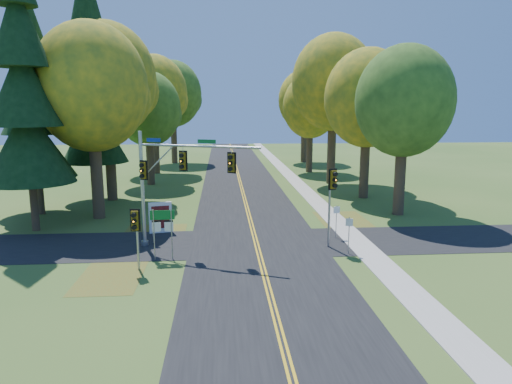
{
  "coord_description": "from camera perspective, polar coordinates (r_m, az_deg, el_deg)",
  "views": [
    {
      "loc": [
        -2.05,
        -24.66,
        8.1
      ],
      "look_at": [
        -0.03,
        1.76,
        3.2
      ],
      "focal_mm": 32.0,
      "sensor_mm": 36.0,
      "label": 1
    }
  ],
  "objects": [
    {
      "name": "reg_sign_w",
      "position": [
        28.16,
        -12.81,
        -3.46
      ],
      "size": [
        0.4,
        0.08,
        2.11
      ],
      "rotation": [
        0.0,
        0.0,
        -0.09
      ],
      "color": "gray",
      "rests_on": "ground"
    },
    {
      "name": "tree_w_b",
      "position": [
        42.14,
        -18.13,
        13.05
      ],
      "size": [
        8.6,
        8.6,
        15.38
      ],
      "color": "#38281C",
      "rests_on": "ground"
    },
    {
      "name": "road_main",
      "position": [
        26.03,
        0.35,
        -7.63
      ],
      "size": [
        8.0,
        160.0,
        0.02
      ],
      "primitive_type": "cube",
      "color": "black",
      "rests_on": "ground"
    },
    {
      "name": "info_kiosk",
      "position": [
        30.54,
        -11.86,
        -3.16
      ],
      "size": [
        1.49,
        0.51,
        2.05
      ],
      "rotation": [
        0.0,
        0.0,
        0.21
      ],
      "color": "silver",
      "rests_on": "ground"
    },
    {
      "name": "pine_c",
      "position": [
        42.14,
        -19.9,
        12.03
      ],
      "size": [
        5.6,
        5.6,
        20.56
      ],
      "color": "#38281C",
      "rests_on": "ground"
    },
    {
      "name": "tree_w_e",
      "position": [
        69.12,
        -10.32,
        11.94
      ],
      "size": [
        8.4,
        8.4,
        14.97
      ],
      "color": "#38281C",
      "rests_on": "ground"
    },
    {
      "name": "tree_w_c",
      "position": [
        49.7,
        -13.26,
        10.02
      ],
      "size": [
        6.8,
        6.8,
        11.91
      ],
      "color": "#38281C",
      "rests_on": "ground"
    },
    {
      "name": "tree_e_c",
      "position": [
        49.87,
        9.72,
        13.27
      ],
      "size": [
        8.8,
        8.8,
        15.79
      ],
      "color": "#38281C",
      "rests_on": "ground"
    },
    {
      "name": "leaf_patch_w_near",
      "position": [
        30.11,
        -12.77,
        -5.38
      ],
      "size": [
        4.0,
        6.0,
        0.0
      ],
      "primitive_type": "cube",
      "color": "brown",
      "rests_on": "ground"
    },
    {
      "name": "tree_e_b",
      "position": [
        42.3,
        13.81,
        11.26
      ],
      "size": [
        7.6,
        7.6,
        13.33
      ],
      "color": "#38281C",
      "rests_on": "ground"
    },
    {
      "name": "reg_sign_e_south",
      "position": [
        26.03,
        11.56,
        -4.54
      ],
      "size": [
        0.39,
        0.16,
        2.12
      ],
      "rotation": [
        0.0,
        0.0,
        -0.32
      ],
      "color": "gray",
      "rests_on": "ground"
    },
    {
      "name": "tree_e_a",
      "position": [
        36.1,
        18.09,
        10.65
      ],
      "size": [
        7.2,
        7.2,
        12.73
      ],
      "color": "#38281C",
      "rests_on": "ground"
    },
    {
      "name": "ground",
      "position": [
        26.04,
        0.35,
        -7.65
      ],
      "size": [
        160.0,
        160.0,
        0.0
      ],
      "primitive_type": "plane",
      "color": "#34551E",
      "rests_on": "ground"
    },
    {
      "name": "road_cross",
      "position": [
        27.94,
        0.01,
        -6.36
      ],
      "size": [
        60.0,
        6.0,
        0.02
      ],
      "primitive_type": "cube",
      "color": "black",
      "rests_on": "ground"
    },
    {
      "name": "leaf_patch_e",
      "position": [
        32.92,
        11.38,
        -3.97
      ],
      "size": [
        3.5,
        8.0,
        0.0
      ],
      "primitive_type": "cube",
      "color": "brown",
      "rests_on": "ground"
    },
    {
      "name": "reg_sign_e_north",
      "position": [
        29.05,
        10.03,
        -2.93
      ],
      "size": [
        0.4,
        0.06,
        2.11
      ],
      "rotation": [
        0.0,
        0.0,
        0.03
      ],
      "color": "gray",
      "rests_on": "ground"
    },
    {
      "name": "tree_e_d",
      "position": [
        58.63,
        6.86,
        10.53
      ],
      "size": [
        7.0,
        7.0,
        12.32
      ],
      "color": "#38281C",
      "rests_on": "ground"
    },
    {
      "name": "tree_e_e",
      "position": [
        69.39,
        6.13,
        11.32
      ],
      "size": [
        7.8,
        7.8,
        13.74
      ],
      "color": "#38281C",
      "rests_on": "ground"
    },
    {
      "name": "traffic_mast",
      "position": [
        26.31,
        -10.76,
        2.16
      ],
      "size": [
        6.94,
        3.15,
        6.81
      ],
      "rotation": [
        0.0,
        0.0,
        -0.41
      ],
      "color": "#9B9FA4",
      "rests_on": "ground"
    },
    {
      "name": "route_sign_cluster",
      "position": [
        24.95,
        -11.6,
        -3.96
      ],
      "size": [
        1.31,
        0.11,
        2.8
      ],
      "rotation": [
        0.0,
        0.0,
        0.03
      ],
      "color": "gray",
      "rests_on": "ground"
    },
    {
      "name": "tree_w_d",
      "position": [
        58.43,
        -12.6,
        11.87
      ],
      "size": [
        8.2,
        8.2,
        14.56
      ],
      "color": "#38281C",
      "rests_on": "ground"
    },
    {
      "name": "leaf_patch_w_far",
      "position": [
        23.76,
        -17.64,
        -9.96
      ],
      "size": [
        3.0,
        5.0,
        0.0
      ],
      "primitive_type": "cube",
      "color": "brown",
      "rests_on": "ground"
    },
    {
      "name": "centerline_right",
      "position": [
        26.04,
        0.58,
        -7.59
      ],
      "size": [
        0.1,
        160.0,
        0.01
      ],
      "primitive_type": "cube",
      "color": "gold",
      "rests_on": "road_main"
    },
    {
      "name": "tree_w_a",
      "position": [
        35.26,
        -19.76,
        12.13
      ],
      "size": [
        8.0,
        8.0,
        14.15
      ],
      "color": "#38281C",
      "rests_on": "ground"
    },
    {
      "name": "centerline_left",
      "position": [
        26.02,
        0.13,
        -7.6
      ],
      "size": [
        0.1,
        160.0,
        0.01
      ],
      "primitive_type": "cube",
      "color": "gold",
      "rests_on": "road_main"
    },
    {
      "name": "sidewalk_east",
      "position": [
        27.23,
        13.57,
        -7.07
      ],
      "size": [
        1.6,
        160.0,
        0.06
      ],
      "primitive_type": "cube",
      "color": "#9E998E",
      "rests_on": "ground"
    },
    {
      "name": "pine_b",
      "position": [
        38.29,
        -26.14,
        9.52
      ],
      "size": [
        5.6,
        5.6,
        17.31
      ],
      "color": "#38281C",
      "rests_on": "ground"
    },
    {
      "name": "pine_a",
      "position": [
        33.11,
        -27.03,
        11.23
      ],
      "size": [
        5.6,
        5.6,
        19.48
      ],
      "color": "#38281C",
      "rests_on": "ground"
    },
    {
      "name": "east_signal_pole",
      "position": [
        26.53,
        9.48,
        0.48
      ],
      "size": [
        0.52,
        0.62,
        4.69
      ],
      "rotation": [
        0.0,
        0.0,
        0.39
      ],
      "color": "gray",
      "rests_on": "ground"
    },
    {
      "name": "ped_signal_pole",
      "position": [
        23.43,
        -14.82,
        -4.01
      ],
      "size": [
        0.51,
        0.58,
        3.2
      ],
      "rotation": [
        0.0,
        0.0,
        -0.11
      ],
      "color": "#9CA0A5",
      "rests_on": "ground"
    }
  ]
}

